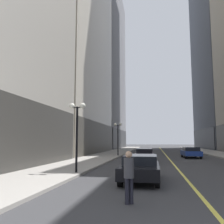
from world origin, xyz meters
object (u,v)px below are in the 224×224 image
(car_black, at_px, (140,167))
(street_lamp_left_far, at_px, (118,132))
(pedestrian_with_orange_bag, at_px, (129,173))
(car_blue, at_px, (191,152))
(street_lamp_left_near, at_px, (77,122))
(car_maroon, at_px, (144,155))

(car_black, xyz_separation_m, street_lamp_left_far, (-4.00, 19.02, 2.54))
(street_lamp_left_far, bearing_deg, pedestrian_with_orange_bag, -80.69)
(car_black, distance_m, car_blue, 18.61)
(car_black, height_order, street_lamp_left_far, street_lamp_left_far)
(car_black, relative_size, street_lamp_left_near, 1.03)
(car_black, bearing_deg, street_lamp_left_far, 101.87)
(street_lamp_left_near, xyz_separation_m, street_lamp_left_far, (0.00, 17.42, 0.00))
(street_lamp_left_near, relative_size, street_lamp_left_far, 1.00)
(car_blue, relative_size, street_lamp_left_near, 0.99)
(car_black, distance_m, street_lamp_left_far, 19.60)
(car_maroon, relative_size, street_lamp_left_far, 0.92)
(pedestrian_with_orange_bag, bearing_deg, street_lamp_left_far, 99.31)
(pedestrian_with_orange_bag, bearing_deg, street_lamp_left_near, 122.12)
(car_maroon, distance_m, street_lamp_left_near, 10.26)
(street_lamp_left_far, bearing_deg, street_lamp_left_near, -90.00)
(street_lamp_left_near, bearing_deg, pedestrian_with_orange_bag, -57.88)
(car_blue, bearing_deg, car_black, -105.99)
(car_maroon, bearing_deg, street_lamp_left_far, 114.75)
(car_blue, xyz_separation_m, pedestrian_with_orange_bag, (-5.26, -22.44, 0.28))
(car_maroon, relative_size, car_blue, 0.92)
(car_black, distance_m, pedestrian_with_orange_bag, 4.57)
(car_blue, bearing_deg, car_maroon, -126.88)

